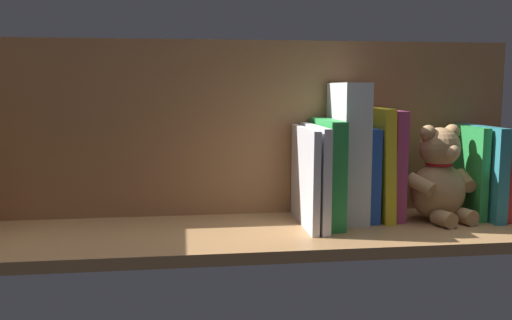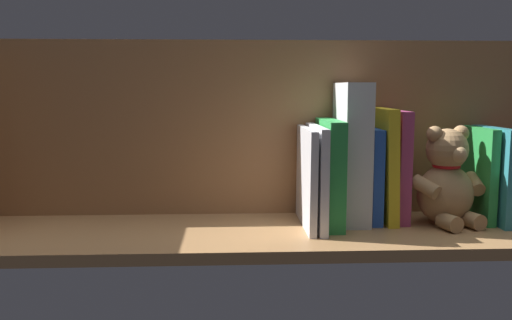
# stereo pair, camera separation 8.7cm
# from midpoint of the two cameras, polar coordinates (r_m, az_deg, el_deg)

# --- Properties ---
(ground_plane) EXTENTS (1.17, 0.32, 0.02)m
(ground_plane) POSITION_cam_midpoint_polar(r_m,az_deg,el_deg) (1.08, -2.32, -7.73)
(ground_plane) COLOR #A87A4C
(shelf_back_panel) EXTENTS (1.17, 0.02, 0.38)m
(shelf_back_panel) POSITION_cam_midpoint_polar(r_m,az_deg,el_deg) (1.18, -2.97, 3.34)
(shelf_back_panel) COLOR #986840
(shelf_back_panel) RESTS_ON ground_plane
(book_0) EXTENTS (0.02, 0.16, 0.17)m
(book_0) POSITION_cam_midpoint_polar(r_m,az_deg,el_deg) (1.26, 21.59, -1.71)
(book_0) COLOR red
(book_0) RESTS_ON ground_plane
(book_1) EXTENTS (0.02, 0.17, 0.19)m
(book_1) POSITION_cam_midpoint_polar(r_m,az_deg,el_deg) (1.24, 20.69, -1.14)
(book_1) COLOR teal
(book_1) RESTS_ON ground_plane
(book_2) EXTENTS (0.02, 0.15, 0.19)m
(book_2) POSITION_cam_midpoint_polar(r_m,az_deg,el_deg) (1.24, 19.37, -1.12)
(book_2) COLOR green
(book_2) RESTS_ON ground_plane
(teddy_bear) EXTENTS (0.16, 0.15, 0.20)m
(teddy_bear) POSITION_cam_midpoint_polar(r_m,az_deg,el_deg) (1.18, 16.64, -1.89)
(teddy_bear) COLOR tan
(teddy_bear) RESTS_ON ground_plane
(book_3) EXTENTS (0.02, 0.13, 0.23)m
(book_3) POSITION_cam_midpoint_polar(r_m,az_deg,el_deg) (1.18, 11.85, -0.43)
(book_3) COLOR #B23F72
(book_3) RESTS_ON ground_plane
(book_4) EXTENTS (0.03, 0.14, 0.23)m
(book_4) POSITION_cam_midpoint_polar(r_m,az_deg,el_deg) (1.16, 10.65, -0.38)
(book_4) COLOR yellow
(book_4) RESTS_ON ground_plane
(book_5) EXTENTS (0.02, 0.13, 0.19)m
(book_5) POSITION_cam_midpoint_polar(r_m,az_deg,el_deg) (1.16, 9.30, -1.37)
(book_5) COLOR blue
(book_5) RESTS_ON ground_plane
(dictionary_thick_white) EXTENTS (0.05, 0.15, 0.29)m
(dictionary_thick_white) POSITION_cam_midpoint_polar(r_m,az_deg,el_deg) (1.14, 7.41, 0.82)
(dictionary_thick_white) COLOR white
(dictionary_thick_white) RESTS_ON ground_plane
(book_6) EXTENTS (0.03, 0.18, 0.21)m
(book_6) POSITION_cam_midpoint_polar(r_m,az_deg,el_deg) (1.11, 5.22, -1.20)
(book_6) COLOR green
(book_6) RESTS_ON ground_plane
(book_7) EXTENTS (0.02, 0.21, 0.20)m
(book_7) POSITION_cam_midpoint_polar(r_m,az_deg,el_deg) (1.10, 3.88, -1.61)
(book_7) COLOR silver
(book_7) RESTS_ON ground_plane
(book_8) EXTENTS (0.02, 0.21, 0.20)m
(book_8) POSITION_cam_midpoint_polar(r_m,az_deg,el_deg) (1.09, 2.85, -1.74)
(book_8) COLOR silver
(book_8) RESTS_ON ground_plane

